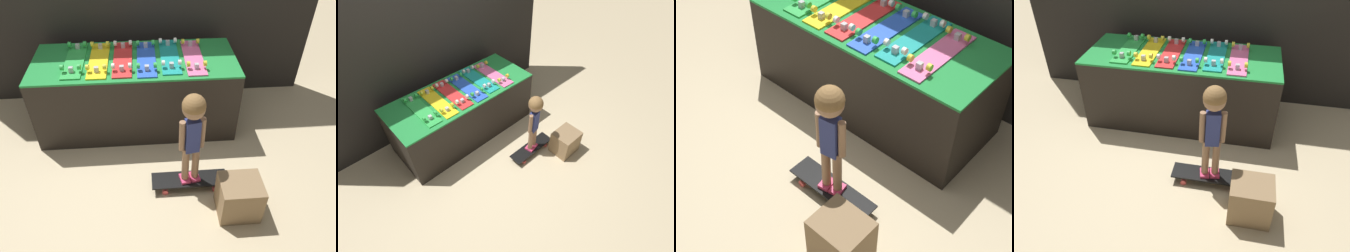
% 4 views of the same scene
% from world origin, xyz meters
% --- Properties ---
extents(ground_plane, '(16.00, 16.00, 0.00)m').
position_xyz_m(ground_plane, '(0.00, 0.00, 0.00)').
color(ground_plane, beige).
extents(display_rack, '(2.03, 0.82, 0.79)m').
position_xyz_m(display_rack, '(0.00, 0.53, 0.39)').
color(display_rack, black).
rests_on(display_rack, ground_plane).
extents(skateboard_green_on_rack, '(0.19, 0.71, 0.09)m').
position_xyz_m(skateboard_green_on_rack, '(-0.58, 0.54, 0.81)').
color(skateboard_green_on_rack, green).
rests_on(skateboard_green_on_rack, display_rack).
extents(skateboard_yellow_on_rack, '(0.19, 0.71, 0.09)m').
position_xyz_m(skateboard_yellow_on_rack, '(-0.35, 0.53, 0.81)').
color(skateboard_yellow_on_rack, yellow).
rests_on(skateboard_yellow_on_rack, display_rack).
extents(skateboard_red_on_rack, '(0.19, 0.71, 0.09)m').
position_xyz_m(skateboard_red_on_rack, '(-0.12, 0.53, 0.81)').
color(skateboard_red_on_rack, red).
rests_on(skateboard_red_on_rack, display_rack).
extents(skateboard_blue_on_rack, '(0.19, 0.71, 0.09)m').
position_xyz_m(skateboard_blue_on_rack, '(0.12, 0.52, 0.81)').
color(skateboard_blue_on_rack, blue).
rests_on(skateboard_blue_on_rack, display_rack).
extents(skateboard_teal_on_rack, '(0.19, 0.71, 0.09)m').
position_xyz_m(skateboard_teal_on_rack, '(0.35, 0.55, 0.81)').
color(skateboard_teal_on_rack, teal).
rests_on(skateboard_teal_on_rack, display_rack).
extents(skateboard_pink_on_rack, '(0.19, 0.71, 0.09)m').
position_xyz_m(skateboard_pink_on_rack, '(0.58, 0.52, 0.81)').
color(skateboard_pink_on_rack, pink).
rests_on(skateboard_pink_on_rack, display_rack).
extents(skateboard_on_floor, '(0.69, 0.19, 0.09)m').
position_xyz_m(skateboard_on_floor, '(0.45, -0.46, 0.07)').
color(skateboard_on_floor, black).
rests_on(skateboard_on_floor, ground_plane).
extents(child, '(0.22, 0.19, 0.92)m').
position_xyz_m(child, '(0.45, -0.46, 0.73)').
color(child, '#E03D6B').
rests_on(child, skateboard_on_floor).
extents(storage_box, '(0.34, 0.30, 0.35)m').
position_xyz_m(storage_box, '(0.82, -0.76, 0.18)').
color(storage_box, '#8E704C').
rests_on(storage_box, ground_plane).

